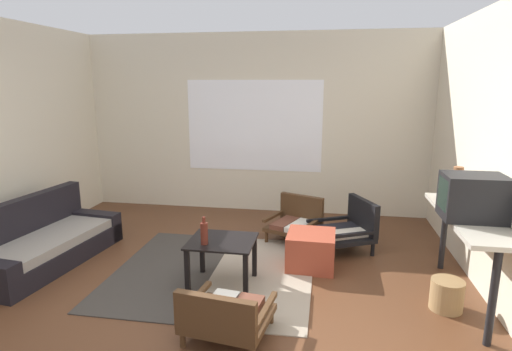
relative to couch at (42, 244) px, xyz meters
name	(u,v)px	position (x,y,z in m)	size (l,w,h in m)	color
ground_plane	(197,307)	(1.98, -0.64, -0.22)	(7.80, 7.80, 0.00)	#56331E
far_wall_with_window	(255,124)	(1.98, 2.42, 1.13)	(5.60, 0.13, 2.70)	beige
area_rug	(214,272)	(1.94, 0.07, -0.22)	(2.08, 2.03, 0.01)	#38332D
couch	(42,244)	(0.00, 0.00, 0.00)	(0.93, 1.82, 0.72)	black
coffee_table	(222,249)	(2.11, -0.19, 0.16)	(0.64, 0.56, 0.48)	black
armchair_by_window	(296,220)	(2.73, 1.17, 0.04)	(0.76, 0.72, 0.55)	#472D19
armchair_striped_foreground	(225,315)	(2.35, -1.07, -0.01)	(0.72, 0.68, 0.47)	#472D19
armchair_corner	(347,228)	(3.36, 0.96, 0.05)	(0.84, 0.83, 0.61)	black
ottoman_orange	(311,250)	(2.95, 0.39, -0.03)	(0.51, 0.51, 0.39)	#993D28
console_shelf	(468,225)	(4.35, -0.11, 0.51)	(0.43, 1.51, 0.82)	#B2AD9E
crt_television	(475,197)	(4.35, -0.21, 0.80)	(0.54, 0.38, 0.39)	black
clay_vase	(457,189)	(4.35, 0.32, 0.73)	(0.20, 0.20, 0.35)	#935B38
glass_bottle	(204,233)	(1.97, -0.32, 0.37)	(0.07, 0.07, 0.27)	#5B2319
wicker_basket	(447,295)	(4.18, -0.30, -0.08)	(0.28, 0.28, 0.28)	#9E7A4C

